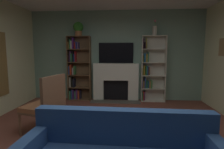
{
  "coord_description": "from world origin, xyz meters",
  "views": [
    {
      "loc": [
        0.28,
        -2.66,
        1.49
      ],
      "look_at": [
        0.0,
        1.17,
        1.01
      ],
      "focal_mm": 29.05,
      "sensor_mm": 36.0,
      "label": 1
    }
  ],
  "objects_px": {
    "fireplace": "(116,81)",
    "bookshelf_left": "(77,70)",
    "tv": "(116,53)",
    "armchair": "(47,103)",
    "vase_with_flowers": "(155,30)",
    "bookshelf_right": "(151,70)",
    "potted_plant": "(78,28)",
    "coffee_table": "(123,133)"
  },
  "relations": [
    {
      "from": "tv",
      "to": "bookshelf_left",
      "type": "xyz_separation_m",
      "value": [
        -1.2,
        -0.06,
        -0.51
      ]
    },
    {
      "from": "potted_plant",
      "to": "tv",
      "type": "bearing_deg",
      "value": 6.11
    },
    {
      "from": "tv",
      "to": "vase_with_flowers",
      "type": "relative_size",
      "value": 2.33
    },
    {
      "from": "fireplace",
      "to": "armchair",
      "type": "height_order",
      "value": "fireplace"
    },
    {
      "from": "bookshelf_left",
      "to": "armchair",
      "type": "bearing_deg",
      "value": -89.06
    },
    {
      "from": "tv",
      "to": "coffee_table",
      "type": "bearing_deg",
      "value": -85.28
    },
    {
      "from": "fireplace",
      "to": "potted_plant",
      "type": "relative_size",
      "value": 3.56
    },
    {
      "from": "bookshelf_left",
      "to": "tv",
      "type": "bearing_deg",
      "value": 3.08
    },
    {
      "from": "bookshelf_left",
      "to": "vase_with_flowers",
      "type": "xyz_separation_m",
      "value": [
        2.33,
        -0.05,
        1.17
      ]
    },
    {
      "from": "fireplace",
      "to": "vase_with_flowers",
      "type": "xyz_separation_m",
      "value": [
        1.12,
        -0.04,
        1.51
      ]
    },
    {
      "from": "tv",
      "to": "vase_with_flowers",
      "type": "distance_m",
      "value": 1.3
    },
    {
      "from": "fireplace",
      "to": "coffee_table",
      "type": "distance_m",
      "value": 2.98
    },
    {
      "from": "fireplace",
      "to": "potted_plant",
      "type": "distance_m",
      "value": 1.94
    },
    {
      "from": "bookshelf_left",
      "to": "vase_with_flowers",
      "type": "bearing_deg",
      "value": -1.35
    },
    {
      "from": "vase_with_flowers",
      "to": "fireplace",
      "type": "bearing_deg",
      "value": 177.98
    },
    {
      "from": "fireplace",
      "to": "tv",
      "type": "height_order",
      "value": "tv"
    },
    {
      "from": "vase_with_flowers",
      "to": "potted_plant",
      "type": "bearing_deg",
      "value": -180.0
    },
    {
      "from": "bookshelf_left",
      "to": "bookshelf_right",
      "type": "bearing_deg",
      "value": 0.05
    },
    {
      "from": "bookshelf_left",
      "to": "potted_plant",
      "type": "bearing_deg",
      "value": -33.49
    },
    {
      "from": "tv",
      "to": "bookshelf_right",
      "type": "xyz_separation_m",
      "value": [
        1.05,
        -0.06,
        -0.5
      ]
    },
    {
      "from": "potted_plant",
      "to": "bookshelf_right",
      "type": "bearing_deg",
      "value": 1.51
    },
    {
      "from": "tv",
      "to": "armchair",
      "type": "distance_m",
      "value": 2.8
    },
    {
      "from": "fireplace",
      "to": "armchair",
      "type": "xyz_separation_m",
      "value": [
        -1.17,
        -2.3,
        -0.06
      ]
    },
    {
      "from": "bookshelf_right",
      "to": "coffee_table",
      "type": "relative_size",
      "value": 2.48
    },
    {
      "from": "tv",
      "to": "potted_plant",
      "type": "bearing_deg",
      "value": -173.89
    },
    {
      "from": "bookshelf_right",
      "to": "coffee_table",
      "type": "bearing_deg",
      "value": -105.03
    },
    {
      "from": "bookshelf_left",
      "to": "potted_plant",
      "type": "xyz_separation_m",
      "value": [
        0.08,
        -0.06,
        1.25
      ]
    },
    {
      "from": "tv",
      "to": "coffee_table",
      "type": "height_order",
      "value": "tv"
    },
    {
      "from": "coffee_table",
      "to": "bookshelf_left",
      "type": "bearing_deg",
      "value": 116.09
    },
    {
      "from": "fireplace",
      "to": "armchair",
      "type": "relative_size",
      "value": 1.38
    },
    {
      "from": "bookshelf_left",
      "to": "potted_plant",
      "type": "height_order",
      "value": "potted_plant"
    },
    {
      "from": "tv",
      "to": "potted_plant",
      "type": "distance_m",
      "value": 1.34
    },
    {
      "from": "tv",
      "to": "bookshelf_right",
      "type": "relative_size",
      "value": 0.53
    },
    {
      "from": "vase_with_flowers",
      "to": "coffee_table",
      "type": "distance_m",
      "value": 3.53
    },
    {
      "from": "potted_plant",
      "to": "vase_with_flowers",
      "type": "distance_m",
      "value": 2.24
    },
    {
      "from": "bookshelf_right",
      "to": "armchair",
      "type": "bearing_deg",
      "value": -133.73
    },
    {
      "from": "armchair",
      "to": "vase_with_flowers",
      "type": "bearing_deg",
      "value": 44.63
    },
    {
      "from": "bookshelf_left",
      "to": "coffee_table",
      "type": "bearing_deg",
      "value": -63.91
    },
    {
      "from": "fireplace",
      "to": "bookshelf_left",
      "type": "height_order",
      "value": "bookshelf_left"
    },
    {
      "from": "potted_plant",
      "to": "armchair",
      "type": "xyz_separation_m",
      "value": [
        -0.05,
        -2.26,
        -1.64
      ]
    },
    {
      "from": "fireplace",
      "to": "bookshelf_left",
      "type": "distance_m",
      "value": 1.25
    },
    {
      "from": "tv",
      "to": "vase_with_flowers",
      "type": "xyz_separation_m",
      "value": [
        1.12,
        -0.12,
        0.66
      ]
    }
  ]
}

